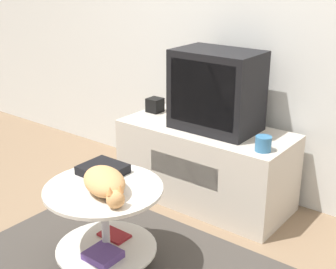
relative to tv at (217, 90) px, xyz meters
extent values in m
cube|color=silver|center=(0.07, 0.33, 0.48)|extent=(8.00, 0.05, 2.60)
cube|color=beige|center=(-0.06, -0.02, -0.54)|extent=(1.21, 0.54, 0.55)
cube|color=#B7AD9E|center=(-0.06, -0.29, -0.49)|extent=(0.54, 0.01, 0.15)
cube|color=black|center=(0.00, 0.00, 0.00)|extent=(0.56, 0.37, 0.53)
cube|color=black|center=(0.00, -0.18, 0.01)|extent=(0.48, 0.01, 0.42)
cube|color=black|center=(-0.56, 0.04, -0.21)|extent=(0.11, 0.11, 0.11)
cylinder|color=teal|center=(0.44, -0.17, -0.22)|extent=(0.10, 0.10, 0.09)
cylinder|color=#B2B2B7|center=(-0.02, -1.05, -0.79)|extent=(0.26, 0.26, 0.01)
cylinder|color=#B7B7BC|center=(-0.02, -1.05, -0.56)|extent=(0.04, 0.04, 0.48)
cylinder|color=beige|center=(-0.02, -1.05, -0.67)|extent=(0.55, 0.55, 0.01)
cylinder|color=beige|center=(-0.02, -1.05, -0.31)|extent=(0.63, 0.63, 0.02)
cube|color=#51387A|center=(0.04, -1.13, -0.65)|extent=(0.17, 0.16, 0.04)
cube|color=maroon|center=(-0.06, -0.95, -0.66)|extent=(0.17, 0.11, 0.01)
cube|color=black|center=(-0.15, -0.93, -0.28)|extent=(0.23, 0.21, 0.05)
ellipsoid|color=tan|center=(0.02, -1.08, -0.24)|extent=(0.37, 0.32, 0.12)
sphere|color=tan|center=(0.18, -1.16, -0.26)|extent=(0.09, 0.09, 0.09)
cone|color=#D18447|center=(0.19, -1.14, -0.21)|extent=(0.04, 0.04, 0.04)
cone|color=#D18447|center=(0.16, -1.19, -0.21)|extent=(0.04, 0.04, 0.04)
ellipsoid|color=#D18447|center=(-0.17, -0.98, -0.28)|extent=(0.18, 0.12, 0.04)
camera|label=1|loc=(1.58, -2.57, 0.81)|focal=50.00mm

